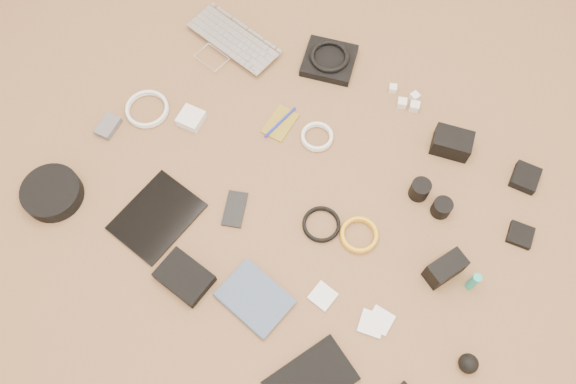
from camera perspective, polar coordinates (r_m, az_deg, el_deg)
The scene contains 32 objects.
laptop at distance 2.07m, azimuth -6.50°, elevation 14.28°, with size 0.35×0.24×0.03m, color #B9B9BD.
headphone_pouch at distance 2.03m, azimuth 4.20°, elevation 13.18°, with size 0.18×0.16×0.03m, color black.
headphones at distance 2.01m, azimuth 4.25°, elevation 13.60°, with size 0.14×0.14×0.02m, color black.
charger_a at distance 1.99m, azimuth 10.60°, elevation 10.30°, with size 0.03×0.03×0.02m, color silver.
charger_b at distance 1.98m, azimuth 12.74°, elevation 9.43°, with size 0.03×0.03×0.03m, color silver.
charger_c at distance 1.96m, azimuth 12.72°, elevation 8.47°, with size 0.03×0.03×0.03m, color silver.
charger_d at distance 1.96m, azimuth 11.50°, elevation 8.84°, with size 0.03×0.03×0.03m, color silver.
dslr_camera at distance 1.89m, azimuth 16.31°, elevation 4.81°, with size 0.12×0.08×0.07m, color black.
lens_pouch at distance 1.93m, azimuth 22.97°, elevation 1.36°, with size 0.08×0.09×0.03m, color black.
notebook_olive at distance 1.89m, azimuth -0.79°, elevation 6.99°, with size 0.08×0.12×0.01m, color olive.
pen_blue at distance 1.88m, azimuth -0.79°, elevation 7.11°, with size 0.01×0.01×0.15m, color #151CB1.
cable_white_a at distance 1.86m, azimuth 2.95°, elevation 5.54°, with size 0.11×0.11×0.01m, color silver.
lens_a at distance 1.79m, azimuth 13.25°, elevation 0.25°, with size 0.06×0.06×0.07m, color black.
lens_b at distance 1.79m, azimuth 15.34°, elevation -1.55°, with size 0.06×0.06×0.06m, color black.
card_reader at distance 1.85m, azimuth 22.53°, elevation -4.05°, with size 0.07×0.07×0.02m, color black.
power_brick at distance 1.91m, azimuth -9.82°, elevation 7.38°, with size 0.08×0.08×0.03m, color silver.
cable_white_b at distance 1.97m, azimuth -14.08°, elevation 8.08°, with size 0.15×0.15×0.01m, color silver.
cable_black at distance 1.73m, azimuth 3.40°, elevation -3.36°, with size 0.12×0.12×0.01m, color black.
cable_yellow at distance 1.73m, azimuth 7.21°, elevation -4.41°, with size 0.12×0.12×0.01m, color gold.
flash at distance 1.71m, azimuth 15.67°, elevation -7.51°, with size 0.06×0.11×0.08m, color black.
lens_cleaner at distance 1.72m, azimuth 18.31°, elevation -8.64°, with size 0.03×0.03×0.09m, color teal.
battery_charger at distance 1.97m, azimuth -17.82°, elevation 6.36°, with size 0.06×0.09×0.02m, color #535458.
tablet at distance 1.78m, azimuth -13.17°, elevation -2.46°, with size 0.20×0.25×0.01m, color black.
phone at distance 1.76m, azimuth -5.42°, elevation -1.73°, with size 0.06×0.12×0.01m, color black.
filter_case_left at distance 1.67m, azimuth 3.56°, elevation -10.51°, with size 0.07×0.07×0.01m, color silver.
filter_case_mid at distance 1.66m, azimuth 8.49°, elevation -13.08°, with size 0.07×0.07×0.01m, color silver.
filter_case_right at distance 1.67m, azimuth 9.36°, elevation -12.74°, with size 0.07×0.07×0.01m, color silver.
air_blower at distance 1.68m, azimuth 17.86°, elevation -16.25°, with size 0.05×0.05×0.05m, color black.
headphone_case at distance 1.90m, azimuth -22.83°, elevation -0.09°, with size 0.18×0.18×0.05m, color black.
drive_case at distance 1.69m, azimuth -10.48°, elevation -8.49°, with size 0.15×0.11×0.04m, color black.
paperback at distance 1.65m, azimuth -5.14°, elevation -12.59°, with size 0.15×0.20×0.02m, color #3C4D67.
notebook_black_a at distance 1.62m, azimuth 2.32°, elevation -18.61°, with size 0.14×0.23×0.02m, color black.
Camera 1 is at (0.38, -0.62, 1.62)m, focal length 35.00 mm.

